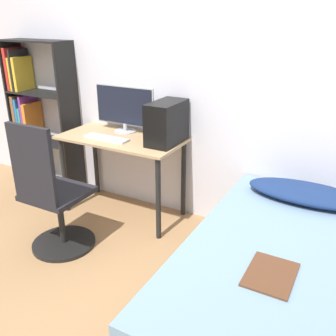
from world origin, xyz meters
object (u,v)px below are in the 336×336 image
bed (279,286)px  monitor (124,108)px  pc_tower (167,123)px  office_chair (53,203)px  keyboard (106,138)px  bookshelf (34,120)px

bed → monitor: bearing=153.3°
bed → pc_tower: 1.55m
bed → monitor: (-1.68, 0.85, 0.73)m
office_chair → pc_tower: size_ratio=2.65×
office_chair → bed: bearing=2.8°
keyboard → pc_tower: 0.56m
keyboard → bookshelf: bearing=167.7°
bed → pc_tower: bearing=147.9°
office_chair → keyboard: (0.05, 0.65, 0.35)m
bookshelf → bed: bearing=-16.1°
office_chair → monitor: bearing=86.5°
pc_tower → bed: bearing=-32.1°
keyboard → office_chair: bearing=-94.1°
bed → pc_tower: size_ratio=4.75×
monitor → pc_tower: size_ratio=1.51×
keyboard → bed: bearing=-18.6°
bookshelf → pc_tower: bookshelf is taller
bookshelf → pc_tower: size_ratio=3.80×
monitor → office_chair: bearing=-93.5°
bookshelf → office_chair: bearing=-39.2°
monitor → keyboard: bearing=-91.9°
office_chair → monitor: 1.09m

